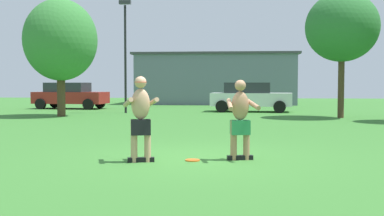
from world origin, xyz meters
name	(u,v)px	position (x,y,z in m)	size (l,w,h in m)	color
ground_plane	(195,158)	(0.00, 0.00, 0.00)	(80.00, 80.00, 0.00)	#38752D
player_with_cap	(141,115)	(-1.02, -0.59, 0.93)	(0.80, 0.67, 1.69)	black
player_in_green	(240,118)	(0.92, -0.16, 0.84)	(0.68, 0.66, 1.61)	black
frisbee	(193,160)	(-0.03, -0.35, 0.01)	(0.29, 0.29, 0.03)	orange
car_white_near_post	(250,97)	(1.63, 16.34, 0.82)	(4.44, 2.32, 1.58)	white
car_red_mid_lot	(70,95)	(-9.15, 18.48, 0.82)	(4.46, 2.38, 1.58)	maroon
lamp_post	(125,44)	(-4.84, 14.66, 3.55)	(0.60, 0.24, 5.80)	black
outbuilding_behind_lot	(216,79)	(-0.63, 27.05, 1.88)	(11.95, 6.68, 3.76)	slate
tree_right_field	(60,40)	(-7.26, 11.93, 3.53)	(3.39, 3.39, 5.44)	#4C3823
tree_behind_players	(342,27)	(5.51, 12.07, 4.01)	(3.21, 3.21, 5.57)	#4C3823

